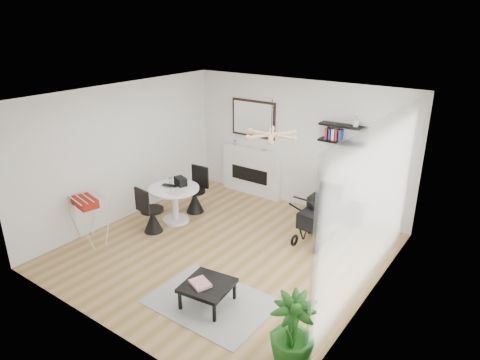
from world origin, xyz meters
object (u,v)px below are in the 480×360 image
Objects in this scene: dining_table at (175,199)px; drying_rack at (90,218)px; crt_tv at (336,189)px; potted_plant at (292,332)px; coffee_table at (207,286)px; fireplace at (251,165)px; stroller at (316,220)px; tv_console at (334,209)px.

drying_rack is at bearing -113.85° from dining_table.
potted_plant is (1.21, -3.93, -0.17)m from crt_tv.
dining_table is 4.23m from potted_plant.
crt_tv is 0.77× the size of coffee_table.
crt_tv is 0.60× the size of potted_plant.
potted_plant is (4.40, -0.48, 0.00)m from drying_rack.
dining_table is (-0.42, -2.08, -0.21)m from fireplace.
potted_plant reaches higher than drying_rack.
tv_console is at bearing 98.98° from stroller.
fireplace is at bearing 78.60° from dining_table.
drying_rack is (-0.66, -1.49, -0.00)m from dining_table.
dining_table is 2.79m from coffee_table.
stroller reaches higher than dining_table.
drying_rack is (-3.19, -3.44, -0.18)m from crt_tv.
stroller is at bearing 48.20° from drying_rack.
drying_rack is at bearing -132.82° from crt_tv.
tv_console is 1.11m from stroller.
coffee_table is (1.81, -3.76, -0.37)m from fireplace.
coffee_table is (-0.31, -3.64, 0.11)m from tv_console.
crt_tv is 0.56× the size of stroller.
drying_rack reaches higher than tv_console.
crt_tv is at bearing 37.67° from dining_table.
tv_console is at bearing 59.85° from drying_rack.
drying_rack is (-3.19, -3.45, 0.27)m from tv_console.
stroller reaches higher than crt_tv.
crt_tv is (0.00, -0.00, 0.45)m from tv_console.
fireplace is 3.73m from drying_rack.
drying_rack is 0.94× the size of potted_plant.
stroller is (2.65, 0.88, -0.04)m from dining_table.
drying_rack reaches higher than dining_table.
tv_console is 3.21m from dining_table.
tv_console is 0.45m from crt_tv.
tv_console is (2.11, -0.12, -0.49)m from fireplace.
crt_tv is at bearing 107.08° from potted_plant.
fireplace is 3.79× the size of crt_tv.
tv_console is 1.08× the size of dining_table.
fireplace reaches higher than drying_rack.
crt_tv reaches higher than dining_table.
stroller is at bearing -28.31° from fireplace.
coffee_table is (-0.31, -3.63, -0.34)m from crt_tv.
dining_table is 2.79m from stroller.
potted_plant is (3.74, -1.97, 0.00)m from dining_table.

